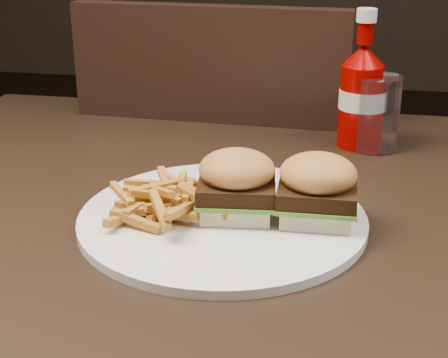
% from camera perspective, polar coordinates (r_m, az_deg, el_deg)
% --- Properties ---
extents(dining_table, '(1.20, 0.80, 0.04)m').
position_cam_1_polar(dining_table, '(0.84, 7.30, -3.29)').
color(dining_table, black).
rests_on(dining_table, ground).
extents(chair_far, '(0.49, 0.49, 0.05)m').
position_cam_1_polar(chair_far, '(1.46, 0.90, -4.68)').
color(chair_far, black).
rests_on(chair_far, ground).
extents(plate, '(0.33, 0.33, 0.01)m').
position_cam_1_polar(plate, '(0.78, -0.13, -3.35)').
color(plate, white).
rests_on(plate, dining_table).
extents(sandwich_half_a, '(0.08, 0.08, 0.02)m').
position_cam_1_polar(sandwich_half_a, '(0.77, 1.05, -2.28)').
color(sandwich_half_a, beige).
rests_on(sandwich_half_a, plate).
extents(sandwich_half_b, '(0.08, 0.07, 0.02)m').
position_cam_1_polar(sandwich_half_b, '(0.76, 7.66, -2.66)').
color(sandwich_half_b, beige).
rests_on(sandwich_half_b, plate).
extents(fries_pile, '(0.14, 0.14, 0.04)m').
position_cam_1_polar(fries_pile, '(0.77, -5.26, -1.40)').
color(fries_pile, '#B07425').
rests_on(fries_pile, plate).
extents(ketchup_bottle, '(0.08, 0.08, 0.12)m').
position_cam_1_polar(ketchup_bottle, '(1.02, 11.21, 5.91)').
color(ketchup_bottle, '#8C0100').
rests_on(ketchup_bottle, dining_table).
extents(tumbler, '(0.07, 0.07, 0.11)m').
position_cam_1_polar(tumbler, '(1.02, 12.53, 5.43)').
color(tumbler, white).
rests_on(tumbler, dining_table).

